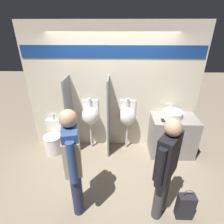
{
  "coord_description": "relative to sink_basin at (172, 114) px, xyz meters",
  "views": [
    {
      "loc": [
        0.09,
        -2.94,
        2.58
      ],
      "look_at": [
        0.0,
        0.17,
        1.05
      ],
      "focal_mm": 28.0,
      "sensor_mm": 36.0,
      "label": 1
    }
  ],
  "objects": [
    {
      "name": "ground_plane",
      "position": [
        -1.26,
        -0.34,
        -0.94
      ],
      "size": [
        16.0,
        16.0,
        0.0
      ],
      "primitive_type": "plane",
      "color": "gray"
    },
    {
      "name": "display_wall",
      "position": [
        -1.26,
        0.26,
        0.42
      ],
      "size": [
        3.64,
        0.07,
        2.7
      ],
      "color": "beige",
      "rests_on": "ground_plane"
    },
    {
      "name": "sink_counter",
      "position": [
        0.05,
        -0.06,
        -0.5
      ],
      "size": [
        0.93,
        0.59,
        0.88
      ],
      "color": "gray",
      "rests_on": "ground_plane"
    },
    {
      "name": "sink_basin",
      "position": [
        0.0,
        0.0,
        0.0
      ],
      "size": [
        0.41,
        0.41,
        0.27
      ],
      "color": "white",
      "rests_on": "sink_counter"
    },
    {
      "name": "cell_phone",
      "position": [
        -0.23,
        -0.18,
        -0.06
      ],
      "size": [
        0.07,
        0.14,
        0.01
      ],
      "color": "black",
      "rests_on": "sink_counter"
    },
    {
      "name": "divider_near_counter",
      "position": [
        -2.16,
        -0.02,
        -0.09
      ],
      "size": [
        0.03,
        0.5,
        1.7
      ],
      "color": "slate",
      "rests_on": "ground_plane"
    },
    {
      "name": "divider_mid",
      "position": [
        -1.34,
        -0.02,
        -0.09
      ],
      "size": [
        0.03,
        0.5,
        1.7
      ],
      "color": "slate",
      "rests_on": "ground_plane"
    },
    {
      "name": "urinal_near_counter",
      "position": [
        -1.75,
        0.1,
        -0.12
      ],
      "size": [
        0.37,
        0.29,
        1.2
      ],
      "color": "silver",
      "rests_on": "ground_plane"
    },
    {
      "name": "urinal_far",
      "position": [
        -0.93,
        0.1,
        -0.12
      ],
      "size": [
        0.37,
        0.29,
        1.2
      ],
      "color": "silver",
      "rests_on": "ground_plane"
    },
    {
      "name": "toilet",
      "position": [
        -2.57,
        -0.07,
        -0.64
      ],
      "size": [
        0.39,
        0.55,
        0.85
      ],
      "color": "white",
      "rests_on": "ground_plane"
    },
    {
      "name": "person_in_vest",
      "position": [
        -1.75,
        -1.46,
        0.05
      ],
      "size": [
        0.31,
        0.58,
        1.71
      ],
      "rotation": [
        0.0,
        0.0,
        1.81
      ],
      "color": "#282D4C",
      "rests_on": "ground_plane"
    },
    {
      "name": "person_with_lanyard",
      "position": [
        -0.5,
        -1.51,
        -0.04
      ],
      "size": [
        0.39,
        0.48,
        1.63
      ],
      "rotation": [
        0.0,
        0.0,
        0.95
      ],
      "color": "#3D3D42",
      "rests_on": "ground_plane"
    },
    {
      "name": "shopping_bag",
      "position": [
        -0.15,
        -1.57,
        -0.72
      ],
      "size": [
        0.24,
        0.13,
        0.55
      ],
      "color": "#232328",
      "rests_on": "ground_plane"
    }
  ]
}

